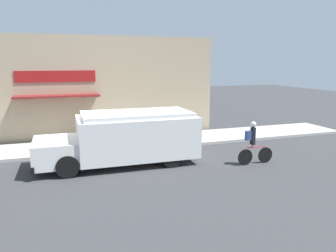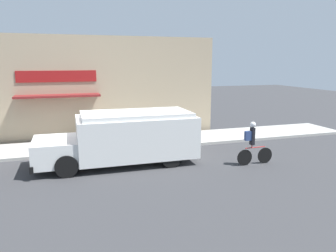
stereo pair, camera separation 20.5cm
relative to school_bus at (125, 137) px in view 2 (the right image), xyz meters
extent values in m
plane|color=#38383A|center=(-1.49, 1.64, -1.06)|extent=(70.00, 70.00, 0.00)
cube|color=#ADAAA3|center=(-1.49, 2.98, -1.00)|extent=(28.00, 2.69, 0.13)
cube|color=tan|center=(-1.49, 4.71, 1.57)|extent=(14.65, 0.18, 5.26)
cube|color=maroon|center=(-2.45, 4.60, 2.20)|extent=(3.75, 0.05, 0.55)
cube|color=maroon|center=(-2.45, 4.14, 1.29)|extent=(3.93, 0.95, 0.10)
cube|color=white|center=(0.45, -0.01, 0.01)|extent=(4.57, 2.36, 1.59)
cube|color=white|center=(-2.62, 0.03, -0.35)|extent=(1.61, 2.14, 0.87)
cube|color=white|center=(0.45, -0.01, 0.89)|extent=(4.20, 2.17, 0.17)
cube|color=black|center=(-3.37, 0.04, -0.68)|extent=(0.15, 2.26, 0.24)
cube|color=red|center=(-0.78, 1.41, 0.09)|extent=(0.03, 0.44, 0.44)
cylinder|color=black|center=(-2.23, 1.02, -0.66)|extent=(0.80, 0.27, 0.80)
cylinder|color=black|center=(-2.26, -0.97, -0.66)|extent=(0.80, 0.27, 0.80)
cylinder|color=black|center=(1.57, 0.97, -0.66)|extent=(0.80, 0.27, 0.80)
cylinder|color=black|center=(1.54, -1.01, -0.66)|extent=(0.80, 0.27, 0.80)
cylinder|color=black|center=(5.25, -1.69, -0.75)|extent=(0.63, 0.05, 0.63)
cylinder|color=black|center=(4.33, -1.70, -0.75)|extent=(0.63, 0.05, 0.63)
cylinder|color=red|center=(4.79, -1.70, -0.38)|extent=(0.87, 0.05, 0.04)
cylinder|color=red|center=(4.63, -1.70, -0.32)|extent=(0.04, 0.04, 0.12)
cube|color=black|center=(4.63, -1.70, 0.08)|extent=(0.12, 0.20, 0.68)
sphere|color=white|center=(4.63, -1.70, 0.54)|extent=(0.22, 0.22, 0.22)
cube|color=navy|center=(4.44, -1.70, 0.11)|extent=(0.26, 0.14, 0.36)
cylinder|color=#2D5138|center=(-1.28, 3.76, -0.48)|extent=(0.53, 0.53, 0.90)
cylinder|color=black|center=(-1.28, 3.76, -0.02)|extent=(0.54, 0.54, 0.04)
camera|label=1|loc=(-2.42, -12.33, 2.90)|focal=35.00mm
camera|label=2|loc=(-2.22, -12.40, 2.90)|focal=35.00mm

